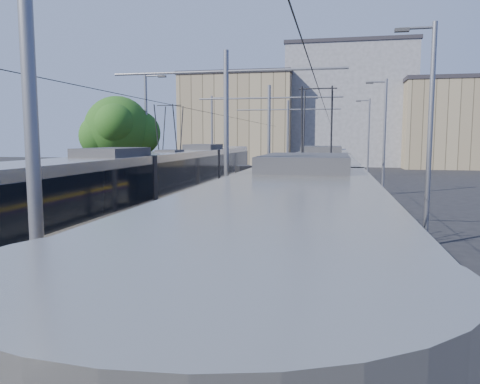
# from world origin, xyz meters

# --- Properties ---
(ground) EXTENTS (160.00, 160.00, 0.00)m
(ground) POSITION_xyz_m (0.00, 0.00, 0.00)
(ground) COLOR black
(ground) RESTS_ON ground
(platform) EXTENTS (4.00, 50.00, 0.30)m
(platform) POSITION_xyz_m (0.00, 17.00, 0.15)
(platform) COLOR gray
(platform) RESTS_ON ground
(tactile_strip_left) EXTENTS (0.70, 50.00, 0.01)m
(tactile_strip_left) POSITION_xyz_m (-1.45, 17.00, 0.30)
(tactile_strip_left) COLOR gray
(tactile_strip_left) RESTS_ON platform
(tactile_strip_right) EXTENTS (0.70, 50.00, 0.01)m
(tactile_strip_right) POSITION_xyz_m (1.45, 17.00, 0.30)
(tactile_strip_right) COLOR gray
(tactile_strip_right) RESTS_ON platform
(rails) EXTENTS (8.71, 70.00, 0.03)m
(rails) POSITION_xyz_m (0.00, 17.00, 0.02)
(rails) COLOR gray
(rails) RESTS_ON ground
(tram_left) EXTENTS (2.43, 29.49, 5.50)m
(tram_left) POSITION_xyz_m (-3.60, 11.46, 1.71)
(tram_left) COLOR black
(tram_left) RESTS_ON ground
(tram_right) EXTENTS (2.43, 28.35, 5.50)m
(tram_right) POSITION_xyz_m (3.60, 5.32, 1.86)
(tram_right) COLOR black
(tram_right) RESTS_ON ground
(catenary) EXTENTS (9.20, 70.00, 7.00)m
(catenary) POSITION_xyz_m (0.00, 14.15, 4.52)
(catenary) COLOR slate
(catenary) RESTS_ON platform
(street_lamps) EXTENTS (15.18, 38.22, 8.00)m
(street_lamps) POSITION_xyz_m (-0.00, 21.00, 4.18)
(street_lamps) COLOR slate
(street_lamps) RESTS_ON ground
(shelter) EXTENTS (1.05, 1.27, 2.42)m
(shelter) POSITION_xyz_m (0.12, 10.99, 1.57)
(shelter) COLOR black
(shelter) RESTS_ON platform
(tree) EXTENTS (4.53, 4.19, 6.59)m
(tree) POSITION_xyz_m (-9.00, 17.81, 4.45)
(tree) COLOR #382314
(tree) RESTS_ON ground
(building_left) EXTENTS (16.32, 12.24, 13.39)m
(building_left) POSITION_xyz_m (-10.00, 60.00, 6.70)
(building_left) COLOR gray
(building_left) RESTS_ON ground
(building_centre) EXTENTS (18.36, 14.28, 17.61)m
(building_centre) POSITION_xyz_m (6.00, 64.00, 8.81)
(building_centre) COLOR gray
(building_centre) RESTS_ON ground
(building_right) EXTENTS (14.28, 10.20, 11.88)m
(building_right) POSITION_xyz_m (20.00, 58.00, 5.95)
(building_right) COLOR gray
(building_right) RESTS_ON ground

